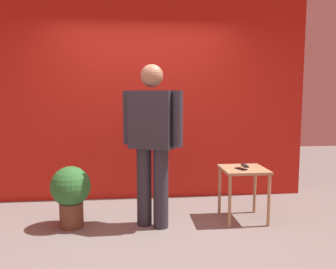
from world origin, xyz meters
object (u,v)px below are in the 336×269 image
at_px(cell_phone, 241,169).
at_px(potted_plant, 71,191).
at_px(side_table, 243,177).
at_px(standing_person, 152,137).
at_px(tv_remote, 245,166).

relative_size(cell_phone, potted_plant, 0.21).
bearing_deg(side_table, potted_plant, -179.05).
relative_size(standing_person, side_table, 2.89).
xyz_separation_m(standing_person, side_table, (1.07, 0.09, -0.49)).
bearing_deg(tv_remote, standing_person, -169.93).
bearing_deg(potted_plant, cell_phone, -0.78).
bearing_deg(potted_plant, standing_person, -3.59).
bearing_deg(standing_person, side_table, 4.77).
height_order(standing_person, side_table, standing_person).
xyz_separation_m(cell_phone, tv_remote, (0.09, 0.15, 0.01)).
bearing_deg(tv_remote, potted_plant, -175.66).
bearing_deg(side_table, cell_phone, -130.26).
bearing_deg(side_table, tv_remote, 64.45).
distance_m(tv_remote, potted_plant, 2.04).
bearing_deg(cell_phone, standing_person, 159.42).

